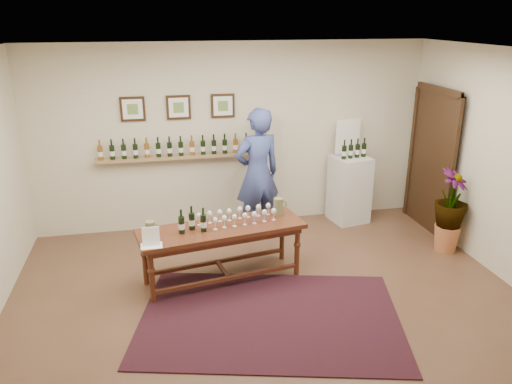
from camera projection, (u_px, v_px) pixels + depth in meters
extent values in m
plane|color=#523824|center=(270.00, 304.00, 5.75)|extent=(6.00, 6.00, 0.00)
plane|color=beige|center=(233.00, 137.00, 7.58)|extent=(6.00, 0.00, 6.00)
plane|color=beige|center=(370.00, 327.00, 2.98)|extent=(6.00, 0.00, 6.00)
plane|color=beige|center=(273.00, 54.00, 4.81)|extent=(6.00, 6.00, 0.00)
cube|color=#A08457|center=(181.00, 157.00, 7.43)|extent=(2.50, 0.16, 0.04)
cube|color=black|center=(434.00, 162.00, 7.53)|extent=(0.10, 1.00, 2.10)
cube|color=black|center=(431.00, 162.00, 7.52)|extent=(0.04, 1.12, 2.22)
cube|color=black|center=(133.00, 109.00, 7.12)|extent=(0.35, 0.03, 0.35)
cube|color=white|center=(133.00, 109.00, 7.10)|extent=(0.28, 0.01, 0.28)
cube|color=olive|center=(133.00, 109.00, 7.10)|extent=(0.15, 0.00, 0.15)
cube|color=black|center=(178.00, 107.00, 7.24)|extent=(0.35, 0.03, 0.35)
cube|color=white|center=(179.00, 108.00, 7.22)|extent=(0.28, 0.01, 0.28)
cube|color=olive|center=(179.00, 108.00, 7.22)|extent=(0.15, 0.00, 0.15)
cube|color=black|center=(223.00, 106.00, 7.37)|extent=(0.35, 0.03, 0.35)
cube|color=white|center=(223.00, 106.00, 7.35)|extent=(0.28, 0.01, 0.28)
cube|color=olive|center=(223.00, 106.00, 7.35)|extent=(0.15, 0.00, 0.15)
cube|color=#49150D|center=(270.00, 317.00, 5.50)|extent=(3.21, 2.52, 0.02)
cube|color=#402110|center=(222.00, 229.00, 6.08)|extent=(2.11, 0.98, 0.06)
cube|color=#402110|center=(222.00, 234.00, 6.10)|extent=(1.98, 0.85, 0.09)
cylinder|color=#402110|center=(152.00, 277.00, 5.68)|extent=(0.07, 0.07, 0.66)
cylinder|color=#402110|center=(297.00, 251.00, 6.32)|extent=(0.07, 0.07, 0.66)
cylinder|color=#402110|center=(145.00, 260.00, 6.08)|extent=(0.07, 0.07, 0.66)
cylinder|color=#402110|center=(282.00, 236.00, 6.72)|extent=(0.07, 0.07, 0.66)
cube|color=#402110|center=(229.00, 278.00, 6.07)|extent=(1.82, 0.36, 0.05)
cube|color=#402110|center=(217.00, 262.00, 6.47)|extent=(1.82, 0.36, 0.05)
cube|color=#402110|center=(223.00, 270.00, 6.27)|extent=(0.12, 0.46, 0.05)
cube|color=white|center=(151.00, 237.00, 5.55)|extent=(0.24, 0.17, 0.22)
cube|color=silver|center=(349.00, 189.00, 7.94)|extent=(0.62, 0.62, 1.06)
cube|color=white|center=(348.00, 136.00, 7.80)|extent=(0.43, 0.10, 0.59)
cone|color=#B5673C|center=(446.00, 238.00, 7.01)|extent=(0.35, 0.35, 0.38)
imported|color=#173616|center=(451.00, 204.00, 6.84)|extent=(0.76, 0.76, 0.65)
imported|color=#384786|center=(258.00, 174.00, 7.24)|extent=(0.80, 0.63, 1.93)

